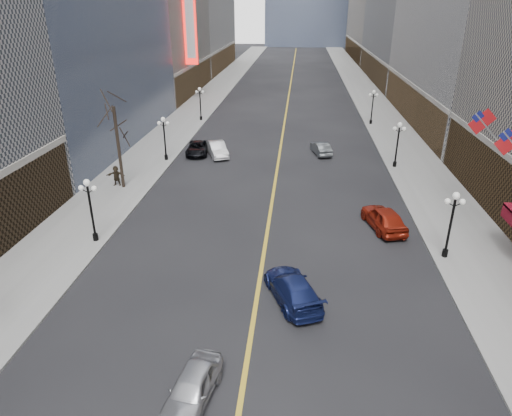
% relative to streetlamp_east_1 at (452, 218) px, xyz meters
% --- Properties ---
extents(sidewalk_east, '(6.00, 230.00, 0.15)m').
position_rel_streetlamp_east_1_xyz_m(sidewalk_east, '(2.20, 40.00, -2.83)').
color(sidewalk_east, gray).
rests_on(sidewalk_east, ground).
extents(sidewalk_west, '(6.00, 230.00, 0.15)m').
position_rel_streetlamp_east_1_xyz_m(sidewalk_west, '(-25.80, 40.00, -2.83)').
color(sidewalk_west, gray).
rests_on(sidewalk_west, ground).
extents(lane_line, '(0.25, 200.00, 0.02)m').
position_rel_streetlamp_east_1_xyz_m(lane_line, '(-11.80, 50.00, -2.89)').
color(lane_line, gold).
rests_on(lane_line, ground).
extents(streetlamp_east_1, '(1.26, 0.44, 4.52)m').
position_rel_streetlamp_east_1_xyz_m(streetlamp_east_1, '(0.00, 0.00, 0.00)').
color(streetlamp_east_1, black).
rests_on(streetlamp_east_1, sidewalk_east).
extents(streetlamp_east_2, '(1.26, 0.44, 4.52)m').
position_rel_streetlamp_east_1_xyz_m(streetlamp_east_2, '(0.00, 18.00, 0.00)').
color(streetlamp_east_2, black).
rests_on(streetlamp_east_2, sidewalk_east).
extents(streetlamp_east_3, '(1.26, 0.44, 4.52)m').
position_rel_streetlamp_east_1_xyz_m(streetlamp_east_3, '(0.00, 36.00, 0.00)').
color(streetlamp_east_3, black).
rests_on(streetlamp_east_3, sidewalk_east).
extents(streetlamp_west_1, '(1.26, 0.44, 4.52)m').
position_rel_streetlamp_east_1_xyz_m(streetlamp_west_1, '(-23.60, 0.00, 0.00)').
color(streetlamp_west_1, black).
rests_on(streetlamp_west_1, sidewalk_west).
extents(streetlamp_west_2, '(1.26, 0.44, 4.52)m').
position_rel_streetlamp_east_1_xyz_m(streetlamp_west_2, '(-23.60, 18.00, 0.00)').
color(streetlamp_west_2, black).
rests_on(streetlamp_west_2, sidewalk_west).
extents(streetlamp_west_3, '(1.26, 0.44, 4.52)m').
position_rel_streetlamp_east_1_xyz_m(streetlamp_west_3, '(-23.60, 36.00, 0.00)').
color(streetlamp_west_3, black).
rests_on(streetlamp_west_3, sidewalk_west).
extents(flag_5, '(2.87, 0.12, 2.87)m').
position_rel_streetlamp_east_1_xyz_m(flag_5, '(3.51, 7.00, 4.39)').
color(flag_5, '#B2B2B7').
rests_on(flag_5, ground).
extents(theatre_marquee, '(2.00, 0.55, 12.00)m').
position_rel_streetlamp_east_1_xyz_m(theatre_marquee, '(-27.68, 50.00, 9.10)').
color(theatre_marquee, red).
rests_on(theatre_marquee, ground).
extents(tree_west_far, '(3.60, 3.60, 7.92)m').
position_rel_streetlamp_east_1_xyz_m(tree_west_far, '(-25.30, 10.00, 3.34)').
color(tree_west_far, '#2D231C').
rests_on(tree_west_far, sidewalk_west).
extents(car_nb_near, '(2.31, 4.34, 1.41)m').
position_rel_streetlamp_east_1_xyz_m(car_nb_near, '(-13.80, -13.05, -2.20)').
color(car_nb_near, '#A5A7AD').
rests_on(car_nb_near, ground).
extents(car_nb_mid, '(3.24, 4.93, 1.54)m').
position_rel_streetlamp_east_1_xyz_m(car_nb_mid, '(-18.51, 20.19, -2.13)').
color(car_nb_mid, silver).
rests_on(car_nb_mid, ground).
extents(car_nb_far, '(2.69, 5.05, 1.35)m').
position_rel_streetlamp_east_1_xyz_m(car_nb_far, '(-20.80, 20.69, -2.23)').
color(car_nb_far, black).
rests_on(car_nb_far, ground).
extents(car_sb_near, '(3.93, 5.63, 1.51)m').
position_rel_streetlamp_east_1_xyz_m(car_sb_near, '(-9.80, -5.51, -2.14)').
color(car_sb_near, navy).
rests_on(car_sb_near, ground).
extents(car_sb_mid, '(3.16, 5.29, 1.69)m').
position_rel_streetlamp_east_1_xyz_m(car_sb_mid, '(-3.32, 4.06, -2.06)').
color(car_sb_mid, maroon).
rests_on(car_sb_mid, ground).
extents(car_sb_far, '(2.42, 4.35, 1.36)m').
position_rel_streetlamp_east_1_xyz_m(car_sb_far, '(-7.27, 21.92, -2.22)').
color(car_sb_far, '#53585B').
rests_on(car_sb_far, ground).
extents(ped_west_far, '(1.71, 0.52, 1.84)m').
position_rel_streetlamp_east_1_xyz_m(ped_west_far, '(-26.00, 10.33, -1.83)').
color(ped_west_far, '#2D2519').
rests_on(ped_west_far, sidewalk_west).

